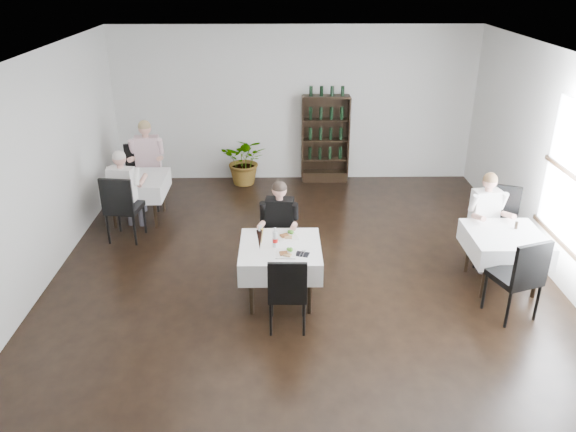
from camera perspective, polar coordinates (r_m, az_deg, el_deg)
The scene contains 23 objects.
room_shell at distance 6.82m, azimuth 1.69°, elevation 2.42°, with size 9.00×9.00×9.00m.
wine_shelf at distance 11.14m, azimuth 3.81°, elevation 7.71°, with size 0.90×0.28×1.75m.
main_table at distance 7.19m, azimuth -0.79°, elevation -4.09°, with size 1.03×1.03×0.77m.
left_table at distance 9.76m, azimuth -15.09°, elevation 3.00°, with size 0.98×0.98×0.77m.
right_table at distance 8.04m, azimuth 21.14°, elevation -2.63°, with size 0.98×0.98×0.77m.
potted_tree at distance 11.09m, azimuth -4.34°, elevation 5.67°, with size 0.88×0.76×0.97m, color #275F20.
main_chair_far at distance 7.86m, azimuth -1.32°, elevation -2.11°, with size 0.46×0.47×0.94m.
main_chair_near at distance 6.61m, azimuth -0.06°, elevation -7.48°, with size 0.46×0.47×0.99m.
left_chair_far at distance 10.28m, azimuth -14.68°, elevation 4.33°, with size 0.62×0.63×1.14m.
left_chair_near at distance 9.05m, azimuth -16.56°, elevation 1.13°, with size 0.56×0.57×1.10m.
right_chair_far at distance 8.63m, azimuth 20.56°, elevation -0.41°, with size 0.68×0.68×1.14m.
right_chair_near at distance 7.33m, azimuth 22.56°, elevation -5.47°, with size 0.64×0.65×1.10m.
diner_main at distance 7.67m, azimuth -0.92°, elevation -0.65°, with size 0.55×0.56×1.38m.
diner_left_far at distance 10.26m, azimuth -14.12°, elevation 5.81°, with size 0.60×0.61×1.54m.
diner_left_near at distance 9.25m, azimuth -16.26°, elevation 3.01°, with size 0.57×0.60×1.42m.
diner_right_far at distance 8.42m, azimuth 19.60°, elevation 0.27°, with size 0.56×0.57×1.39m.
plate_far at distance 7.33m, azimuth -0.08°, elevation -2.01°, with size 0.32×0.32×0.08m.
plate_near at distance 6.90m, azimuth -0.17°, elevation -3.81°, with size 0.26×0.26×0.08m.
pilsner_dark at distance 6.97m, azimuth -2.91°, elevation -2.45°, with size 0.08×0.08×0.33m.
pilsner_lager at distance 7.13m, azimuth -2.74°, elevation -2.05°, with size 0.06×0.06×0.27m.
coke_bottle at distance 7.05m, azimuth -1.31°, elevation -2.36°, with size 0.07×0.07×0.27m.
napkin_cutlery at distance 6.92m, azimuth 1.46°, elevation -3.88°, with size 0.19×0.18×0.02m.
pepper_mill at distance 8.14m, azimuth 22.18°, elevation -0.88°, with size 0.04×0.04×0.10m, color black.
Camera 1 is at (-0.30, -6.31, 4.07)m, focal length 35.00 mm.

